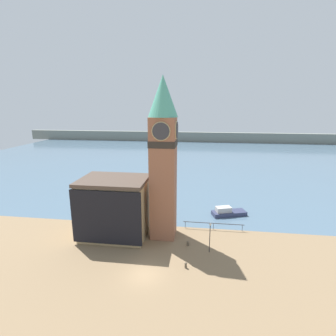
% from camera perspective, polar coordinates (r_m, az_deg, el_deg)
% --- Properties ---
extents(ground_plane, '(160.00, 160.00, 0.00)m').
position_cam_1_polar(ground_plane, '(32.68, -5.26, -22.13)').
color(ground_plane, '#846B4C').
extents(water, '(160.00, 120.00, 0.00)m').
position_cam_1_polar(water, '(100.52, 3.97, 2.68)').
color(water, slate).
rests_on(water, ground_plane).
extents(far_shoreline, '(180.00, 3.00, 5.00)m').
position_cam_1_polar(far_shoreline, '(139.63, 5.09, 6.78)').
color(far_shoreline, gray).
rests_on(far_shoreline, water).
extents(pier_railing, '(9.41, 0.08, 1.09)m').
position_cam_1_polar(pier_railing, '(42.38, 9.87, -11.90)').
color(pier_railing, '#333338').
rests_on(pier_railing, ground_plane).
extents(clock_tower, '(4.05, 4.05, 22.90)m').
position_cam_1_polar(clock_tower, '(36.47, -1.04, 2.73)').
color(clock_tower, '#935B42').
rests_on(clock_tower, ground_plane).
extents(pier_building, '(9.74, 7.43, 8.74)m').
position_cam_1_polar(pier_building, '(39.64, -11.57, -8.39)').
color(pier_building, tan).
rests_on(pier_building, ground_plane).
extents(boat_near, '(6.31, 3.88, 1.61)m').
position_cam_1_polar(boat_near, '(48.06, 12.81, -9.34)').
color(boat_near, '#333856').
rests_on(boat_near, water).
extents(mooring_bollard_near, '(0.37, 0.37, 0.68)m').
position_cam_1_polar(mooring_bollard_near, '(37.92, 4.36, -15.98)').
color(mooring_bollard_near, brown).
rests_on(mooring_bollard_near, ground_plane).
extents(mooring_bollard_far, '(0.29, 0.29, 0.72)m').
position_cam_1_polar(mooring_bollard_far, '(33.47, 3.88, -20.32)').
color(mooring_bollard_far, brown).
rests_on(mooring_bollard_far, ground_plane).
extents(lamp_post, '(0.32, 0.32, 4.18)m').
position_cam_1_polar(lamp_post, '(35.54, 9.13, -13.61)').
color(lamp_post, black).
rests_on(lamp_post, ground_plane).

